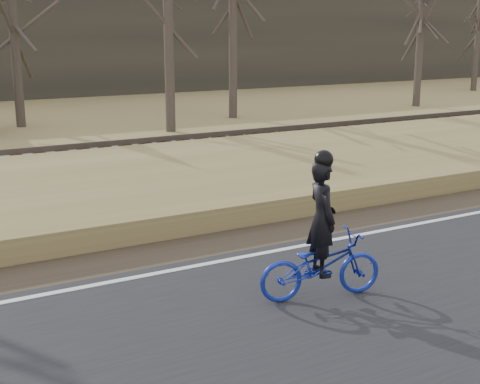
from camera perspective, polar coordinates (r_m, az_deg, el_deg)
ground at (r=14.32m, az=19.54°, el=-2.24°), size 120.00×120.00×0.00m
edge_line at (r=14.43m, az=18.97°, el=-1.80°), size 120.00×0.12×0.01m
shoulder at (r=15.09m, az=16.14°, el=-1.10°), size 120.00×1.60×0.04m
embankment at (r=17.20m, az=9.10°, el=1.76°), size 120.00×5.00×0.44m
ballast at (r=20.25m, az=2.40°, el=3.75°), size 120.00×3.00×0.45m
railroad at (r=20.20m, az=2.41°, el=4.60°), size 120.00×2.40×0.29m
treeline_backdrop at (r=40.33m, az=-14.67°, el=12.30°), size 120.00×4.00×6.00m
cyclist at (r=9.41m, az=6.93°, el=-5.14°), size 1.89×1.00×2.11m
bare_tree_left at (r=27.38m, az=-18.74°, el=12.89°), size 0.36×0.36×7.31m
bare_tree_near_left at (r=24.95m, az=-6.14°, el=14.08°), size 0.36×0.36×7.82m
bare_tree_center at (r=28.74m, az=-0.62°, el=14.16°), size 0.36×0.36×7.86m
bare_tree_right at (r=34.26m, az=15.12°, el=12.57°), size 0.36×0.36×6.57m
bare_tree_far_right at (r=44.00m, az=19.64°, el=12.66°), size 0.36×0.36×6.92m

